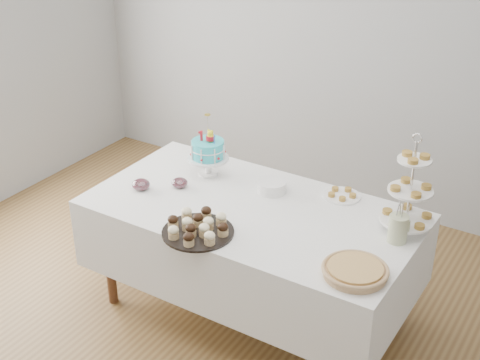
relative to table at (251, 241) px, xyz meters
The scene contains 12 objects.
floor 0.62m from the table, 90.00° to the right, with size 5.00×5.00×0.00m, color brown.
walls 0.86m from the table, 90.00° to the right, with size 5.04×4.04×2.70m.
table is the anchor object (origin of this frame).
birthday_cake 0.61m from the table, 154.22° to the left, with size 0.26×0.26×0.40m.
cupcake_tray 0.49m from the table, 105.11° to the right, with size 0.40×0.40×0.09m.
pie 0.87m from the table, 21.40° to the right, with size 0.33×0.33×0.05m.
tiered_stand 0.99m from the table, 16.26° to the left, with size 0.30×0.30×0.58m.
plate_stack 0.35m from the table, 90.25° to the left, with size 0.18×0.18×0.07m.
pastry_plate 0.61m from the table, 45.79° to the left, with size 0.23×0.23×0.03m.
jam_bowl_a 0.76m from the table, 166.91° to the right, with size 0.11×0.11×0.07m.
jam_bowl_b 0.57m from the table, behind, with size 0.10×0.10×0.06m.
utensil_pitcher 0.90m from the table, ahead, with size 0.11×0.10×0.24m.
Camera 1 is at (1.73, -2.59, 2.71)m, focal length 50.00 mm.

